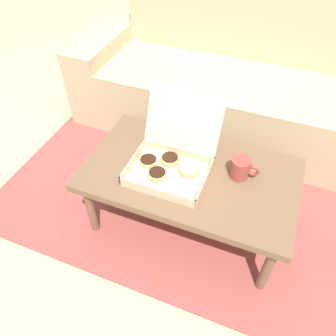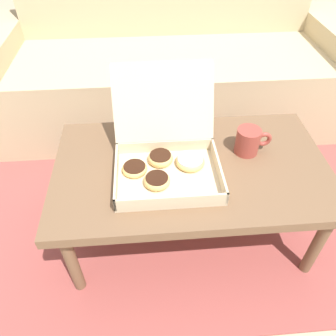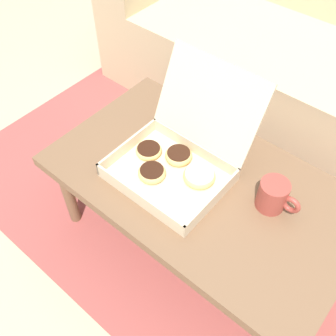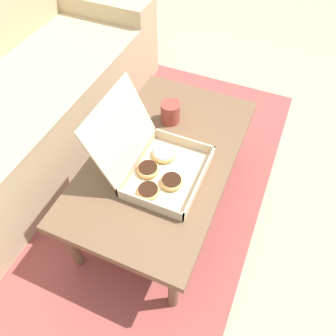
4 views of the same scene
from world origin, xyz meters
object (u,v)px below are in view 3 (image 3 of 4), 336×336
at_px(pastry_box, 179,154).
at_px(coffee_table, 201,188).
at_px(coffee_mug, 274,196).
at_px(couch, 324,71).

bearing_deg(pastry_box, coffee_table, -0.12).
bearing_deg(coffee_table, coffee_mug, 15.05).
bearing_deg(couch, coffee_mug, -76.17).
height_order(coffee_table, coffee_mug, coffee_mug).
bearing_deg(pastry_box, coffee_mug, 10.54).
distance_m(coffee_table, pastry_box, 0.14).
bearing_deg(couch, coffee_table, -90.00).
bearing_deg(couch, pastry_box, -95.80).
bearing_deg(coffee_mug, couch, 103.83).
xyz_separation_m(couch, coffee_table, (0.00, -0.98, 0.06)).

